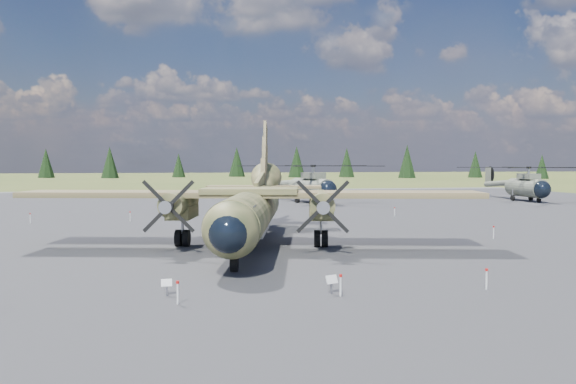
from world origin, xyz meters
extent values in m
plane|color=brown|center=(0.00, 0.00, 0.00)|extent=(500.00, 500.00, 0.00)
cube|color=slate|center=(0.00, 10.00, 0.00)|extent=(120.00, 120.00, 0.04)
cylinder|color=#2F371E|center=(0.13, -1.31, 2.12)|extent=(6.23, 16.77, 2.58)
sphere|color=#2F371E|center=(-1.72, -9.40, 2.12)|extent=(3.03, 3.03, 2.53)
sphere|color=black|center=(-1.84, -9.90, 2.08)|extent=(2.23, 2.23, 1.86)
cube|color=black|center=(-1.39, -7.96, 2.82)|extent=(2.13, 1.85, 0.51)
cone|color=#2F371E|center=(2.56, 9.31, 3.09)|extent=(3.88, 6.75, 3.89)
cube|color=gray|center=(0.34, -0.41, 1.06)|extent=(2.95, 5.79, 0.46)
cube|color=#33361C|center=(0.23, -0.86, 3.18)|extent=(26.79, 9.03, 0.32)
cube|color=#2F371E|center=(0.23, -0.86, 3.39)|extent=(6.14, 4.47, 0.32)
cylinder|color=#2F371E|center=(-3.88, -0.20, 2.67)|extent=(2.42, 4.99, 1.38)
cube|color=#2F371E|center=(-3.71, 0.52, 2.07)|extent=(2.05, 3.37, 0.74)
cone|color=gray|center=(-4.55, -3.12, 2.67)|extent=(0.87, 0.97, 0.70)
cylinder|color=black|center=(-3.71, 0.52, 0.51)|extent=(1.02, 1.17, 1.02)
cylinder|color=#2F371E|center=(4.22, -2.05, 2.67)|extent=(2.42, 4.99, 1.38)
cube|color=#2F371E|center=(4.38, -1.33, 2.07)|extent=(2.05, 3.37, 0.74)
cone|color=gray|center=(3.55, -4.98, 2.67)|extent=(0.87, 0.97, 0.70)
cylinder|color=black|center=(4.38, -1.33, 0.51)|extent=(1.02, 1.17, 1.02)
cube|color=#2F371E|center=(1.78, 5.89, 3.65)|extent=(1.81, 6.85, 1.55)
cube|color=#33361C|center=(2.66, 9.76, 3.14)|extent=(9.09, 3.96, 0.20)
cylinder|color=gray|center=(-1.48, -8.32, 1.18)|extent=(0.15, 0.15, 0.83)
cylinder|color=black|center=(-1.48, -8.32, 0.51)|extent=(0.51, 0.91, 0.86)
cylinder|color=slate|center=(12.26, 33.85, 1.85)|extent=(4.60, 7.60, 2.49)
sphere|color=black|center=(13.38, 30.44, 1.80)|extent=(2.89, 2.89, 2.29)
sphere|color=slate|center=(11.15, 37.26, 1.85)|extent=(2.89, 2.89, 2.29)
cube|color=slate|center=(12.39, 33.47, 3.44)|extent=(2.60, 3.56, 0.75)
cylinder|color=gray|center=(12.39, 33.47, 4.19)|extent=(0.45, 0.45, 1.00)
cylinder|color=slate|center=(9.98, 40.82, 2.19)|extent=(3.44, 8.36, 1.43)
cube|color=slate|center=(8.82, 44.37, 3.44)|extent=(0.64, 1.40, 2.39)
cylinder|color=black|center=(9.15, 44.48, 3.44)|extent=(0.86, 2.48, 2.59)
cylinder|color=black|center=(13.19, 31.01, 0.40)|extent=(0.48, 0.73, 0.68)
cylinder|color=black|center=(10.61, 34.57, 0.40)|extent=(0.53, 0.85, 0.80)
cylinder|color=gray|center=(10.61, 34.57, 0.92)|extent=(0.18, 0.18, 1.45)
cylinder|color=black|center=(13.17, 35.41, 0.40)|extent=(0.53, 0.85, 0.80)
cylinder|color=gray|center=(13.17, 35.41, 0.92)|extent=(0.18, 0.18, 1.45)
cylinder|color=slate|center=(40.52, 31.83, 1.76)|extent=(2.83, 6.98, 2.37)
sphere|color=black|center=(40.28, 28.42, 1.71)|extent=(2.33, 2.33, 2.18)
sphere|color=slate|center=(40.75, 35.24, 1.76)|extent=(2.33, 2.33, 2.18)
cube|color=slate|center=(40.49, 31.45, 3.27)|extent=(1.82, 3.14, 0.71)
cylinder|color=gray|center=(40.49, 31.45, 3.99)|extent=(0.36, 0.36, 0.95)
cylinder|color=slate|center=(41.00, 38.79, 2.09)|extent=(1.35, 8.14, 1.36)
cube|color=slate|center=(41.24, 42.34, 3.27)|extent=(0.30, 1.34, 2.28)
cylinder|color=black|center=(41.57, 42.31, 3.27)|extent=(0.23, 2.47, 2.47)
cylinder|color=black|center=(40.32, 28.99, 0.38)|extent=(0.31, 0.66, 0.65)
cylinder|color=black|center=(39.32, 33.05, 0.38)|extent=(0.34, 0.78, 0.76)
cylinder|color=gray|center=(39.32, 33.05, 0.88)|extent=(0.14, 0.14, 1.38)
cylinder|color=black|center=(41.87, 32.88, 0.38)|extent=(0.34, 0.78, 0.76)
cylinder|color=gray|center=(41.87, 32.88, 0.88)|extent=(0.14, 0.14, 1.38)
cube|color=gray|center=(-4.41, -12.04, 0.25)|extent=(0.07, 0.07, 0.50)
cube|color=silver|center=(-4.41, -12.09, 0.50)|extent=(0.41, 0.17, 0.28)
cube|color=gray|center=(1.77, -13.02, 0.29)|extent=(0.11, 0.11, 0.58)
cube|color=silver|center=(1.77, -13.07, 0.57)|extent=(0.51, 0.33, 0.33)
cylinder|color=silver|center=(-4.00, -13.50, 0.40)|extent=(0.07, 0.07, 0.80)
cylinder|color=#AE1412|center=(-4.00, -13.50, 0.80)|extent=(0.12, 0.12, 0.10)
cylinder|color=silver|center=(2.00, -13.50, 0.40)|extent=(0.07, 0.07, 0.80)
cylinder|color=#AE1412|center=(2.00, -13.50, 0.80)|extent=(0.12, 0.12, 0.10)
cylinder|color=silver|center=(8.00, -13.50, 0.40)|extent=(0.07, 0.07, 0.80)
cylinder|color=#AE1412|center=(8.00, -13.50, 0.80)|extent=(0.12, 0.12, 0.10)
cylinder|color=silver|center=(-16.00, 16.00, 0.40)|extent=(0.07, 0.07, 0.80)
cylinder|color=#AE1412|center=(-16.00, 16.00, 0.80)|extent=(0.12, 0.12, 0.10)
cylinder|color=silver|center=(-8.00, 16.00, 0.40)|extent=(0.07, 0.07, 0.80)
cylinder|color=#AE1412|center=(-8.00, 16.00, 0.80)|extent=(0.12, 0.12, 0.10)
cylinder|color=silver|center=(0.00, 16.00, 0.40)|extent=(0.07, 0.07, 0.80)
cylinder|color=#AE1412|center=(0.00, 16.00, 0.80)|extent=(0.12, 0.12, 0.10)
cylinder|color=silver|center=(8.00, 16.00, 0.40)|extent=(0.07, 0.07, 0.80)
cylinder|color=#AE1412|center=(8.00, 16.00, 0.80)|extent=(0.12, 0.12, 0.10)
cylinder|color=silver|center=(16.00, 16.00, 0.40)|extent=(0.07, 0.07, 0.80)
cylinder|color=#AE1412|center=(16.00, 16.00, 0.80)|extent=(0.12, 0.12, 0.10)
cylinder|color=silver|center=(16.50, 0.00, 0.40)|extent=(0.07, 0.07, 0.80)
cylinder|color=#AE1412|center=(16.50, 0.00, 0.80)|extent=(0.12, 0.12, 0.10)
cone|color=black|center=(108.57, 124.29, 3.83)|extent=(4.29, 4.29, 7.65)
cone|color=black|center=(94.97, 140.67, 4.47)|extent=(5.00, 5.00, 8.94)
cone|color=black|center=(70.77, 141.59, 5.50)|extent=(6.16, 6.16, 11.00)
cone|color=black|center=(53.87, 154.41, 5.14)|extent=(5.75, 5.75, 10.27)
cone|color=black|center=(36.60, 157.14, 5.39)|extent=(6.04, 6.04, 10.79)
cone|color=black|center=(17.11, 170.02, 5.36)|extent=(6.00, 6.00, 10.72)
cone|color=black|center=(-3.65, 164.33, 4.12)|extent=(4.61, 4.61, 8.23)
cone|color=black|center=(-25.83, 158.39, 5.16)|extent=(5.78, 5.78, 10.32)
cone|color=black|center=(-47.09, 165.69, 4.90)|extent=(5.49, 5.49, 9.80)
camera|label=1|loc=(-3.95, -33.54, 5.03)|focal=35.00mm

